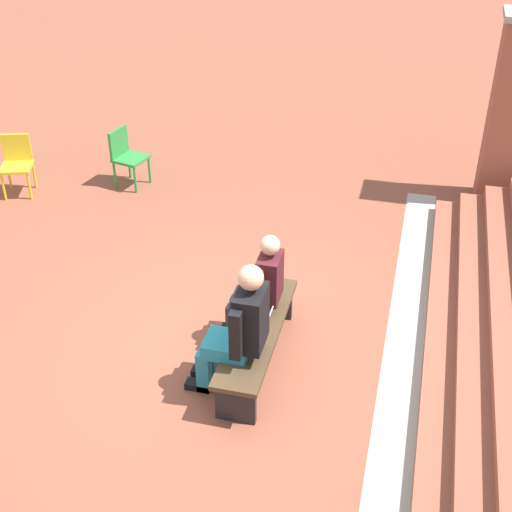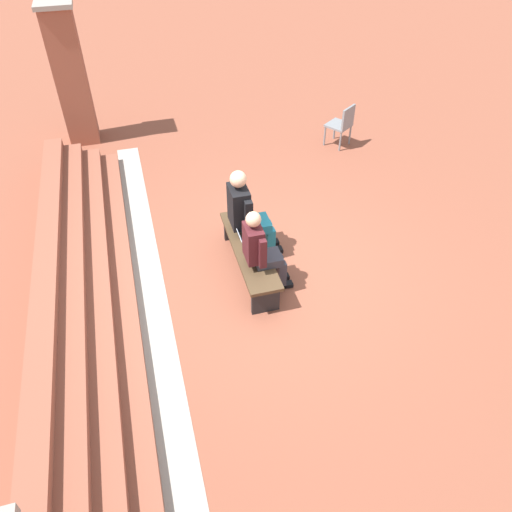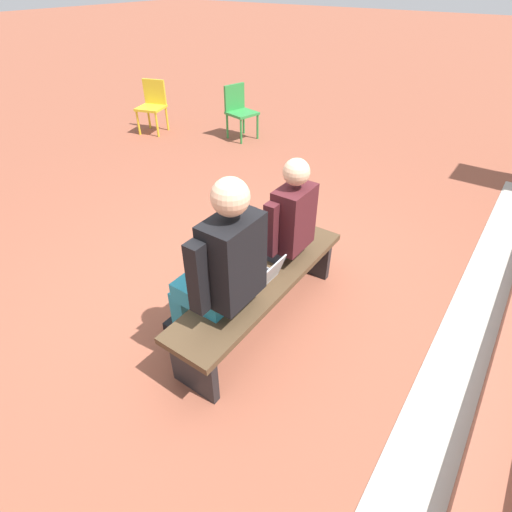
{
  "view_description": "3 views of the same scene",
  "coord_description": "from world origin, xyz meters",
  "px_view_note": "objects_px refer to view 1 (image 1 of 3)",
  "views": [
    {
      "loc": [
        5.36,
        1.55,
        4.8
      ],
      "look_at": [
        -0.38,
        0.1,
        0.99
      ],
      "focal_mm": 50.0,
      "sensor_mm": 36.0,
      "label": 1
    },
    {
      "loc": [
        -5.04,
        1.55,
        4.87
      ],
      "look_at": [
        -0.48,
        0.28,
        0.76
      ],
      "focal_mm": 35.0,
      "sensor_mm": 36.0,
      "label": 2
    },
    {
      "loc": [
        2.02,
        1.55,
        2.37
      ],
      "look_at": [
        0.48,
        0.46,
        1.0
      ],
      "focal_mm": 28.0,
      "sensor_mm": 36.0,
      "label": 3
    }
  ],
  "objects_px": {
    "plastic_chair_mid_courtyard": "(17,161)",
    "plastic_chair_by_pillar": "(126,154)",
    "person_student": "(260,286)",
    "laptop": "(257,327)",
    "person_adult": "(239,327)",
    "bench": "(257,336)"
  },
  "relations": [
    {
      "from": "person_adult",
      "to": "plastic_chair_mid_courtyard",
      "type": "distance_m",
      "value": 5.24
    },
    {
      "from": "plastic_chair_mid_courtyard",
      "to": "plastic_chair_by_pillar",
      "type": "bearing_deg",
      "value": 113.0
    },
    {
      "from": "bench",
      "to": "laptop",
      "type": "xyz_separation_m",
      "value": [
        0.05,
        0.01,
        0.15
      ]
    },
    {
      "from": "bench",
      "to": "person_student",
      "type": "distance_m",
      "value": 0.5
    },
    {
      "from": "person_adult",
      "to": "laptop",
      "type": "relative_size",
      "value": 4.48
    },
    {
      "from": "bench",
      "to": "plastic_chair_mid_courtyard",
      "type": "height_order",
      "value": "plastic_chair_mid_courtyard"
    },
    {
      "from": "laptop",
      "to": "plastic_chair_mid_courtyard",
      "type": "height_order",
      "value": "plastic_chair_mid_courtyard"
    },
    {
      "from": "person_adult",
      "to": "plastic_chair_mid_courtyard",
      "type": "relative_size",
      "value": 1.71
    },
    {
      "from": "person_student",
      "to": "person_adult",
      "type": "bearing_deg",
      "value": -0.63
    },
    {
      "from": "laptop",
      "to": "plastic_chair_by_pillar",
      "type": "xyz_separation_m",
      "value": [
        -3.44,
        -2.82,
        -0.02
      ]
    },
    {
      "from": "person_adult",
      "to": "plastic_chair_by_pillar",
      "type": "height_order",
      "value": "person_adult"
    },
    {
      "from": "bench",
      "to": "plastic_chair_mid_courtyard",
      "type": "distance_m",
      "value": 5.06
    },
    {
      "from": "laptop",
      "to": "plastic_chair_by_pillar",
      "type": "distance_m",
      "value": 4.45
    },
    {
      "from": "person_student",
      "to": "laptop",
      "type": "relative_size",
      "value": 4.04
    },
    {
      "from": "laptop",
      "to": "person_student",
      "type": "bearing_deg",
      "value": -169.21
    },
    {
      "from": "person_student",
      "to": "person_adult",
      "type": "height_order",
      "value": "person_adult"
    },
    {
      "from": "plastic_chair_by_pillar",
      "to": "plastic_chair_mid_courtyard",
      "type": "distance_m",
      "value": 1.53
    },
    {
      "from": "person_student",
      "to": "laptop",
      "type": "bearing_deg",
      "value": 10.79
    },
    {
      "from": "person_student",
      "to": "person_adult",
      "type": "distance_m",
      "value": 0.75
    },
    {
      "from": "person_student",
      "to": "plastic_chair_by_pillar",
      "type": "height_order",
      "value": "person_student"
    },
    {
      "from": "bench",
      "to": "person_adult",
      "type": "xyz_separation_m",
      "value": [
        0.39,
        -0.07,
        0.4
      ]
    },
    {
      "from": "person_student",
      "to": "person_adult",
      "type": "xyz_separation_m",
      "value": [
        0.75,
        -0.01,
        0.06
      ]
    }
  ]
}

